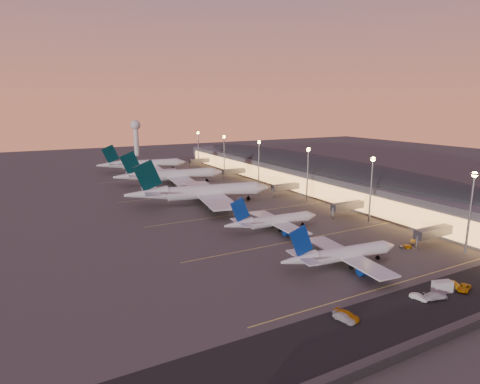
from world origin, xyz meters
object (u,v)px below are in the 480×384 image
object	(u,v)px
airliner_narrow_north	(273,221)
baggage_tug_b	(413,242)
airliner_wide_mid	(171,175)
baggage_tug_a	(406,247)
airliner_wide_far	(143,164)
catering_truck_a	(443,287)
service_van_e	(436,296)
service_van_a	(344,318)
airliner_narrow_south	(341,255)
airliner_wide_near	(201,192)
service_van_c	(419,297)
service_van_f	(464,288)
service_van_d	(453,284)
service_van_b	(347,315)
radar_tower	(136,132)

from	to	relation	value
airliner_narrow_north	baggage_tug_b	bearing A→B (deg)	-43.41
airliner_wide_mid	baggage_tug_a	size ratio (longest dim) A/B	16.70
airliner_wide_far	catering_truck_a	distance (m)	220.44
airliner_wide_far	service_van_e	size ratio (longest dim) A/B	10.49
airliner_wide_far	airliner_narrow_north	bearing A→B (deg)	-82.49
airliner_wide_far	service_van_a	world-z (taller)	airliner_wide_far
airliner_narrow_south	airliner_wide_near	xyz separation A→B (m)	(-6.13, 88.02, 2.08)
airliner_narrow_north	airliner_wide_mid	bearing A→B (deg)	94.98
airliner_narrow_south	catering_truck_a	xyz separation A→B (m)	(10.93, -24.48, -2.20)
airliner_wide_mid	service_van_c	size ratio (longest dim) A/B	15.24
service_van_a	service_van_c	size ratio (longest dim) A/B	1.22
airliner_wide_far	baggage_tug_b	world-z (taller)	airliner_wide_far
service_van_f	airliner_wide_near	bearing A→B (deg)	170.22
airliner_wide_mid	service_van_d	bearing A→B (deg)	-77.09
airliner_wide_near	baggage_tug_a	distance (m)	93.63
airliner_wide_near	service_van_d	world-z (taller)	airliner_wide_near
airliner_wide_far	service_van_b	world-z (taller)	airliner_wide_far
airliner_narrow_south	airliner_wide_near	bearing A→B (deg)	99.68
service_van_f	catering_truck_a	bearing A→B (deg)	-130.55
service_van_b	service_van_c	size ratio (longest dim) A/B	1.32
airliner_wide_near	baggage_tug_b	distance (m)	94.24
airliner_wide_mid	airliner_narrow_north	bearing A→B (deg)	-81.32
radar_tower	catering_truck_a	bearing A→B (deg)	-90.81
airliner_wide_mid	baggage_tug_b	distance (m)	143.33
baggage_tug_a	service_van_d	bearing A→B (deg)	-94.77
airliner_wide_near	service_van_f	distance (m)	116.76
airliner_narrow_south	baggage_tug_b	xyz separation A→B (m)	(34.48, 3.13, -3.10)
airliner_narrow_south	service_van_e	bearing A→B (deg)	-70.92
airliner_narrow_north	baggage_tug_b	distance (m)	48.12
airliner_wide_mid	service_van_d	xyz separation A→B (m)	(18.40, -165.46, -4.56)
airliner_wide_far	baggage_tug_b	xyz separation A→B (m)	(38.66, -192.28, -4.58)
baggage_tug_a	service_van_d	distance (m)	28.43
airliner_narrow_north	airliner_wide_mid	distance (m)	103.76
baggage_tug_b	service_van_b	bearing A→B (deg)	172.26
service_van_d	airliner_wide_mid	bearing A→B (deg)	92.43
airliner_narrow_north	airliner_wide_mid	size ratio (longest dim) A/B	0.60
service_van_d	service_van_c	bearing A→B (deg)	177.57
baggage_tug_a	service_van_a	bearing A→B (deg)	-131.03
baggage_tug_a	service_van_b	bearing A→B (deg)	-130.82
airliner_narrow_north	service_van_c	distance (m)	62.21
service_van_a	service_van_c	distance (m)	22.30
service_van_b	baggage_tug_b	bearing A→B (deg)	6.95
airliner_wide_mid	airliner_narrow_south	bearing A→B (deg)	-82.41
airliner_wide_mid	service_van_b	bearing A→B (deg)	-89.09
catering_truck_a	service_van_f	world-z (taller)	catering_truck_a
airliner_narrow_south	service_van_e	world-z (taller)	airliner_narrow_south
baggage_tug_a	service_van_f	bearing A→B (deg)	-91.67
catering_truck_a	service_van_b	size ratio (longest dim) A/B	1.01
airliner_narrow_north	service_van_d	xyz separation A→B (m)	(14.56, -61.79, -2.82)
airliner_wide_mid	service_van_a	xyz separation A→B (m)	(-17.46, -164.56, -4.55)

